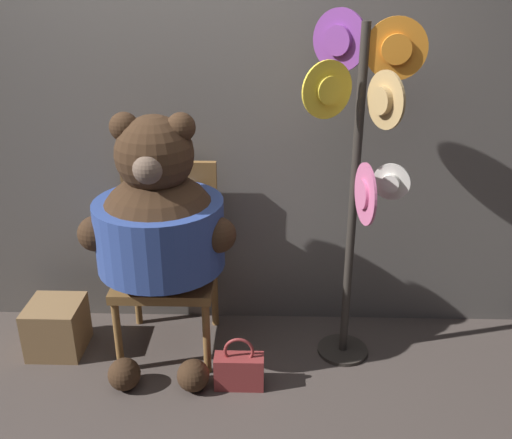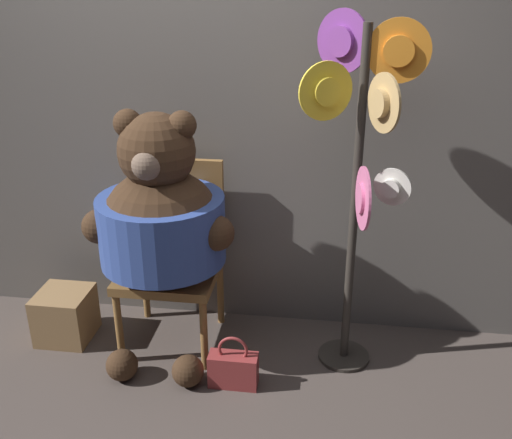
{
  "view_description": "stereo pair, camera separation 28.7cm",
  "coord_description": "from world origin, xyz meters",
  "px_view_note": "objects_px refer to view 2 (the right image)",
  "views": [
    {
      "loc": [
        0.43,
        -2.27,
        1.96
      ],
      "look_at": [
        0.36,
        0.36,
        0.81
      ],
      "focal_mm": 40.0,
      "sensor_mm": 36.0,
      "label": 1
    },
    {
      "loc": [
        0.72,
        -2.25,
        1.96
      ],
      "look_at": [
        0.36,
        0.36,
        0.81
      ],
      "focal_mm": 40.0,
      "sensor_mm": 36.0,
      "label": 2
    }
  ],
  "objects_px": {
    "teddy_bear": "(161,222)",
    "hat_display_rack": "(360,160)",
    "chair": "(174,249)",
    "handbag_on_ground": "(233,369)"
  },
  "relations": [
    {
      "from": "chair",
      "to": "hat_display_rack",
      "type": "bearing_deg",
      "value": -9.84
    },
    {
      "from": "chair",
      "to": "handbag_on_ground",
      "type": "distance_m",
      "value": 0.74
    },
    {
      "from": "hat_display_rack",
      "to": "handbag_on_ground",
      "type": "relative_size",
      "value": 6.16
    },
    {
      "from": "teddy_bear",
      "to": "hat_display_rack",
      "type": "xyz_separation_m",
      "value": [
        0.98,
        0.01,
        0.37
      ]
    },
    {
      "from": "chair",
      "to": "hat_display_rack",
      "type": "relative_size",
      "value": 0.56
    },
    {
      "from": "chair",
      "to": "handbag_on_ground",
      "type": "relative_size",
      "value": 3.48
    },
    {
      "from": "hat_display_rack",
      "to": "chair",
      "type": "bearing_deg",
      "value": 170.16
    },
    {
      "from": "teddy_bear",
      "to": "hat_display_rack",
      "type": "distance_m",
      "value": 1.05
    },
    {
      "from": "hat_display_rack",
      "to": "handbag_on_ground",
      "type": "distance_m",
      "value": 1.23
    },
    {
      "from": "chair",
      "to": "teddy_bear",
      "type": "relative_size",
      "value": 0.75
    }
  ]
}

